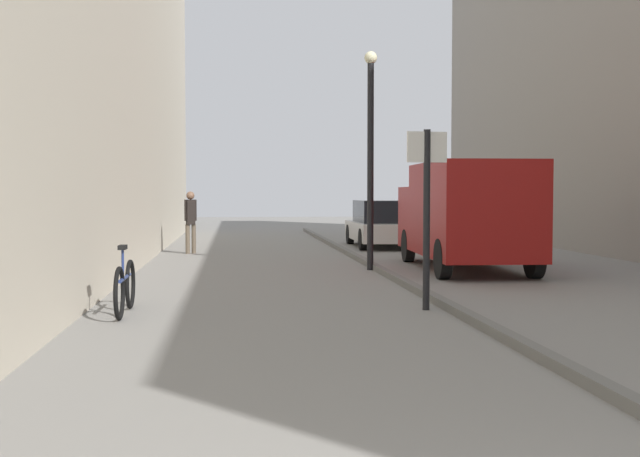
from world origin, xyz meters
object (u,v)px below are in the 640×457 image
at_px(pedestrian_main_foreground, 191,218).
at_px(lamp_post, 371,145).
at_px(parked_car, 382,224).
at_px(bicycle_leaning, 125,287).
at_px(delivery_van, 465,213).
at_px(street_sign_post, 427,203).

distance_m(pedestrian_main_foreground, lamp_post, 6.77).
xyz_separation_m(parked_car, bicycle_leaning, (-6.10, -12.97, -0.33)).
bearing_deg(bicycle_leaning, delivery_van, 40.97).
distance_m(pedestrian_main_foreground, delivery_van, 8.14).
bearing_deg(bicycle_leaning, street_sign_post, -0.58).
bearing_deg(street_sign_post, pedestrian_main_foreground, -77.37).
height_order(delivery_van, bicycle_leaning, delivery_van).
height_order(pedestrian_main_foreground, lamp_post, lamp_post).
height_order(delivery_van, lamp_post, lamp_post).
relative_size(street_sign_post, lamp_post, 0.55).
bearing_deg(lamp_post, bicycle_leaning, -127.71).
distance_m(pedestrian_main_foreground, bicycle_leaning, 10.85).
relative_size(delivery_van, bicycle_leaning, 3.13).
bearing_deg(parked_car, street_sign_post, -97.12).
height_order(parked_car, bicycle_leaning, parked_car).
bearing_deg(parked_car, delivery_van, -85.51).
bearing_deg(parked_car, bicycle_leaning, -114.33).
bearing_deg(pedestrian_main_foreground, bicycle_leaning, 71.05).
distance_m(delivery_van, bicycle_leaning, 8.70).
bearing_deg(delivery_van, parked_car, 96.14).
distance_m(lamp_post, bicycle_leaning, 7.68).
relative_size(pedestrian_main_foreground, bicycle_leaning, 0.98).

